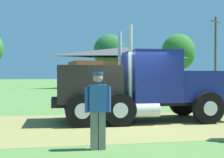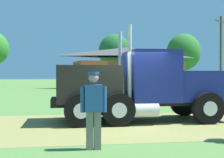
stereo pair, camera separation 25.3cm
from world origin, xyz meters
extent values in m
plane|color=#517C3A|center=(0.00, 0.00, 0.00)|extent=(200.00, 200.00, 0.00)
cube|color=olive|center=(0.00, 0.00, 0.00)|extent=(120.00, 5.94, 0.01)
cube|color=black|center=(0.58, 0.81, 0.75)|extent=(6.54, 1.53, 0.28)
cube|color=navy|center=(2.83, 0.81, 1.31)|extent=(2.02, 2.01, 1.12)
cube|color=silver|center=(3.90, 0.81, 0.93)|extent=(0.16, 2.20, 0.32)
cube|color=navy|center=(0.96, 0.81, 1.67)|extent=(1.72, 2.29, 1.86)
cube|color=#2D3D4C|center=(1.84, 0.81, 2.05)|extent=(0.04, 1.91, 0.82)
cylinder|color=silver|center=(-0.01, 1.72, 2.09)|extent=(0.14, 0.14, 2.69)
cylinder|color=silver|center=(-0.02, -0.10, 2.09)|extent=(0.14, 0.14, 2.69)
cylinder|color=silver|center=(0.45, -0.19, 0.53)|extent=(1.00, 0.52, 0.52)
cube|color=black|center=(-1.39, 0.81, 1.40)|extent=(2.20, 2.29, 1.30)
cylinder|color=black|center=(2.73, 1.95, 0.56)|extent=(1.11, 0.30, 1.11)
cylinder|color=silver|center=(2.73, 2.11, 0.56)|extent=(0.50, 0.04, 0.50)
cylinder|color=black|center=(2.73, -0.34, 0.56)|extent=(1.11, 0.30, 1.11)
cylinder|color=silver|center=(2.73, -0.50, 0.56)|extent=(0.50, 0.04, 0.50)
cylinder|color=black|center=(-1.69, 1.96, 0.56)|extent=(1.11, 0.30, 1.11)
cylinder|color=silver|center=(-1.69, 2.12, 0.56)|extent=(0.50, 0.04, 0.50)
cylinder|color=black|center=(-1.69, -0.33, 0.56)|extent=(1.11, 0.30, 1.11)
cylinder|color=silver|center=(-1.69, -0.49, 0.56)|extent=(0.50, 0.04, 0.50)
cylinder|color=black|center=(-0.44, 1.96, 0.56)|extent=(1.11, 0.30, 1.11)
cylinder|color=silver|center=(-0.44, 2.12, 0.56)|extent=(0.50, 0.04, 0.50)
cylinder|color=black|center=(-0.44, -0.33, 0.56)|extent=(1.11, 0.30, 1.11)
cylinder|color=silver|center=(-0.44, -0.49, 0.56)|extent=(0.50, 0.04, 0.50)
cube|color=#264C8C|center=(-1.57, -3.39, 1.19)|extent=(0.41, 0.27, 0.62)
sphere|color=#A47680|center=(-1.57, -3.39, 1.66)|extent=(0.24, 0.24, 0.24)
cylinder|color=#1E478C|center=(-1.57, -3.39, 1.77)|extent=(0.25, 0.25, 0.06)
cube|color=slate|center=(-1.48, -3.40, 0.44)|extent=(0.17, 0.18, 0.88)
cube|color=slate|center=(-1.66, -3.39, 0.44)|extent=(0.17, 0.18, 0.88)
cylinder|color=#264C8C|center=(-1.32, -3.40, 1.16)|extent=(0.10, 0.10, 0.59)
cylinder|color=#264C8C|center=(-1.83, -3.39, 1.16)|extent=(0.10, 0.10, 0.59)
cube|color=brown|center=(6.03, 29.06, 1.66)|extent=(14.04, 7.32, 3.31)
pyramid|color=#454545|center=(6.03, 29.06, 4.58)|extent=(14.74, 7.69, 1.27)
cube|color=black|center=(4.42, 26.00, 1.10)|extent=(1.79, 0.30, 2.20)
cylinder|color=brown|center=(16.53, 24.86, 4.35)|extent=(0.26, 0.26, 8.69)
cube|color=brown|center=(16.53, 24.86, 8.09)|extent=(1.94, 1.28, 0.14)
cylinder|color=#513823|center=(5.94, 39.46, 1.65)|extent=(0.44, 0.44, 3.30)
ellipsoid|color=#23602C|center=(5.94, 39.46, 5.37)|extent=(5.15, 5.15, 5.67)
cylinder|color=#513823|center=(17.25, 38.52, 1.59)|extent=(0.44, 0.44, 3.18)
ellipsoid|color=#2C6C29|center=(17.25, 38.52, 5.36)|extent=(5.47, 5.47, 6.01)
camera|label=1|loc=(-2.52, -10.61, 1.75)|focal=50.58mm
camera|label=2|loc=(-2.27, -10.65, 1.75)|focal=50.58mm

